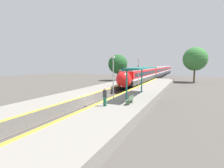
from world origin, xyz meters
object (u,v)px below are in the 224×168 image
(person_waiting, at_px, (105,96))
(train, at_px, (157,72))
(railway_signal, at_px, (138,72))
(lamppost_mid, at_px, (139,71))
(lamppost_near, at_px, (113,74))
(platform_bench, at_px, (130,100))

(person_waiting, bearing_deg, train, 93.56)
(railway_signal, bearing_deg, person_waiting, -80.46)
(lamppost_mid, bearing_deg, lamppost_near, -90.00)
(railway_signal, xyz_separation_m, lamppost_near, (4.62, -27.82, 0.94))
(person_waiting, bearing_deg, lamppost_mid, 92.53)
(person_waiting, distance_m, railway_signal, 31.82)
(train, relative_size, lamppost_near, 14.16)
(railway_signal, distance_m, lamppost_mid, 17.32)
(lamppost_near, bearing_deg, person_waiting, -79.61)
(platform_bench, bearing_deg, railway_signal, 103.83)
(platform_bench, bearing_deg, lamppost_near, 146.52)
(train, relative_size, platform_bench, 50.39)
(train, bearing_deg, platform_bench, -83.82)
(train, distance_m, lamppost_mid, 33.28)
(person_waiting, xyz_separation_m, lamppost_mid, (-0.65, 14.70, 1.96))
(railway_signal, relative_size, lamppost_near, 0.95)
(train, bearing_deg, lamppost_near, -86.99)
(platform_bench, relative_size, lamppost_near, 0.28)
(railway_signal, bearing_deg, platform_bench, -76.17)
(platform_bench, relative_size, person_waiting, 0.78)
(train, bearing_deg, railway_signal, -97.91)
(platform_bench, bearing_deg, person_waiting, -138.43)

